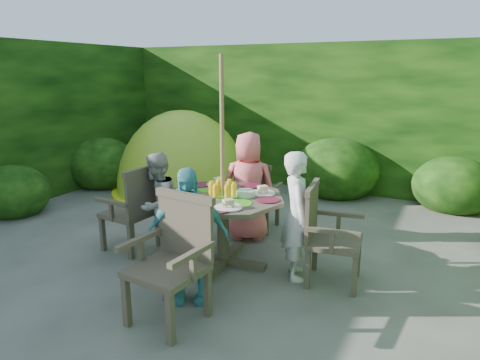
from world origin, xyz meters
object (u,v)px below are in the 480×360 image
at_px(garden_chair_right, 326,233).
at_px(child_back, 248,186).
at_px(child_left, 157,204).
at_px(child_front, 188,236).
at_px(dome_tent, 183,190).
at_px(child_right, 297,216).
at_px(patio_table, 223,207).
at_px(garden_chair_left, 135,208).
at_px(parasol_pole, 222,165).
at_px(garden_chair_back, 256,195).
at_px(garden_chair_front, 174,257).

bearing_deg(garden_chair_right, child_back, 52.23).
distance_m(child_left, child_back, 1.13).
relative_size(child_front, dome_tent, 0.43).
bearing_deg(dome_tent, child_right, -56.25).
height_order(patio_table, garden_chair_left, garden_chair_left).
bearing_deg(child_front, patio_table, 70.49).
relative_size(patio_table, garden_chair_right, 1.54).
bearing_deg(patio_table, garden_chair_left, -173.02).
distance_m(parasol_pole, child_right, 0.92).
distance_m(garden_chair_back, dome_tent, 2.35).
bearing_deg(garden_chair_back, parasol_pole, 93.57).
bearing_deg(garden_chair_left, garden_chair_front, 56.71).
relative_size(garden_chair_front, child_front, 0.82).
height_order(child_right, child_left, child_right).
xyz_separation_m(garden_chair_left, child_front, (1.17, -0.66, 0.11)).
bearing_deg(child_right, garden_chair_back, 16.37).
bearing_deg(child_front, parasol_pole, 70.81).
bearing_deg(garden_chair_left, child_front, 65.13).
xyz_separation_m(patio_table, child_left, (-0.80, -0.09, -0.06)).
bearing_deg(child_back, garden_chair_front, 76.89).
height_order(garden_chair_left, child_left, child_left).
bearing_deg(child_front, dome_tent, 99.83).
bearing_deg(child_right, patio_table, 70.16).
height_order(garden_chair_front, child_right, child_right).
xyz_separation_m(garden_chair_left, child_back, (1.00, 0.93, 0.15)).
bearing_deg(garden_chair_left, garden_chair_right, 101.07).
relative_size(parasol_pole, garden_chair_front, 2.16).
distance_m(garden_chair_right, dome_tent, 3.89).
bearing_deg(garden_chair_back, child_right, 129.47).
bearing_deg(child_left, patio_table, 87.45).
distance_m(child_left, dome_tent, 2.77).
relative_size(patio_table, garden_chair_front, 1.44).
bearing_deg(patio_table, child_right, 6.03).
bearing_deg(garden_chair_front, dome_tent, 128.90).
height_order(parasol_pole, dome_tent, parasol_pole).
distance_m(garden_chair_back, child_back, 0.36).
distance_m(garden_chair_right, child_right, 0.33).
distance_m(parasol_pole, garden_chair_right, 1.25).
bearing_deg(child_front, child_left, 115.81).
bearing_deg(child_front, child_back, 70.81).
distance_m(garden_chair_left, garden_chair_back, 1.56).
bearing_deg(child_back, garden_chair_back, -102.80).
relative_size(garden_chair_right, child_left, 0.80).
bearing_deg(parasol_pole, child_right, 6.10).
height_order(garden_chair_back, child_left, child_left).
relative_size(patio_table, parasol_pole, 0.66).
relative_size(garden_chair_back, child_right, 0.68).
distance_m(parasol_pole, garden_chair_left, 1.24).
xyz_separation_m(patio_table, garden_chair_right, (1.09, 0.11, -0.14)).
bearing_deg(dome_tent, patio_table, -66.41).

